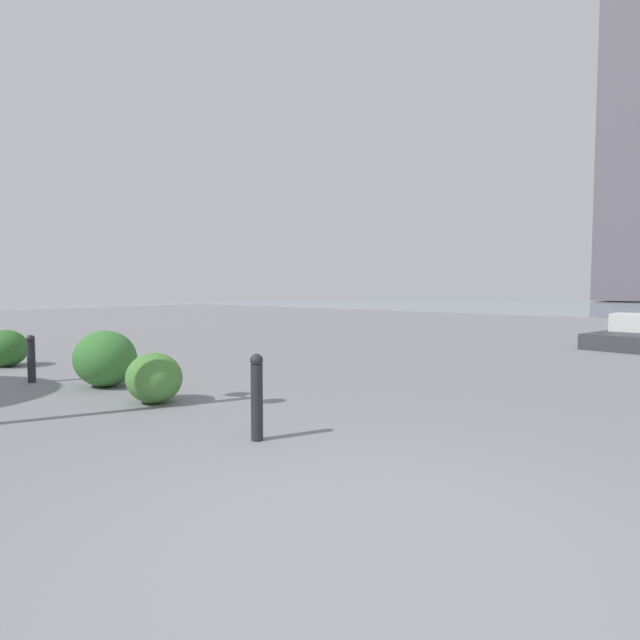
# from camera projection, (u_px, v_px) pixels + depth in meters

# --- Properties ---
(bollard_near) EXTENTS (0.13, 0.13, 0.87)m
(bollard_near) POSITION_uv_depth(u_px,v_px,m) (257.00, 395.00, 5.24)
(bollard_near) COLOR #232328
(bollard_near) RESTS_ON ground
(bollard_mid) EXTENTS (0.13, 0.13, 0.76)m
(bollard_mid) POSITION_uv_depth(u_px,v_px,m) (31.00, 358.00, 8.40)
(bollard_mid) COLOR #232328
(bollard_mid) RESTS_ON ground
(shrub_low) EXTENTS (0.83, 0.74, 0.70)m
(shrub_low) POSITION_uv_depth(u_px,v_px,m) (6.00, 348.00, 10.11)
(shrub_low) COLOR #2D6628
(shrub_low) RESTS_ON ground
(shrub_round) EXTENTS (1.01, 0.91, 0.85)m
(shrub_round) POSITION_uv_depth(u_px,v_px,m) (105.00, 359.00, 8.09)
(shrub_round) COLOR #387533
(shrub_round) RESTS_ON ground
(shrub_wide) EXTENTS (0.78, 0.70, 0.66)m
(shrub_wide) POSITION_uv_depth(u_px,v_px,m) (154.00, 378.00, 6.94)
(shrub_wide) COLOR #477F38
(shrub_wide) RESTS_ON ground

